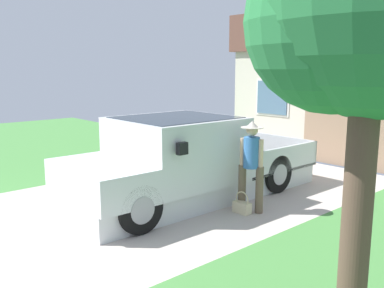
# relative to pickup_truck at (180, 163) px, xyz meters

# --- Properties ---
(pickup_truck) EXTENTS (2.19, 5.51, 1.67)m
(pickup_truck) POSITION_rel_pickup_truck_xyz_m (0.00, 0.00, 0.00)
(pickup_truck) COLOR silver
(pickup_truck) RESTS_ON ground
(person_with_hat) EXTENTS (0.44, 0.40, 1.67)m
(person_with_hat) POSITION_rel_pickup_truck_xyz_m (1.38, 0.50, 0.20)
(person_with_hat) COLOR brown
(person_with_hat) RESTS_ON ground
(handbag) EXTENTS (0.32, 0.17, 0.40)m
(handbag) POSITION_rel_pickup_truck_xyz_m (1.33, 0.33, -0.63)
(handbag) COLOR beige
(handbag) RESTS_ON ground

